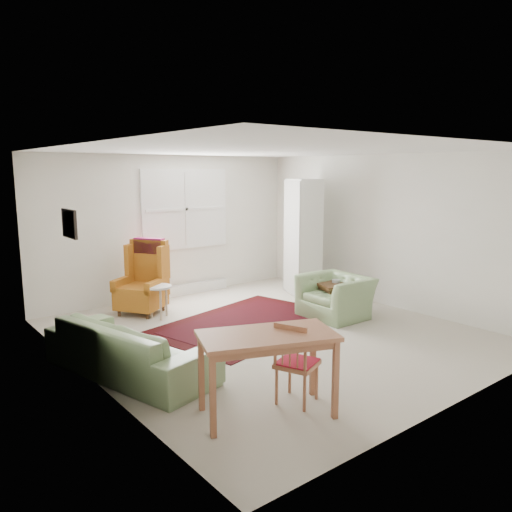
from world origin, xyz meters
TOP-DOWN VIEW (x-y plane):
  - room at (0.02, 0.21)m, footprint 5.04×5.54m
  - rug at (0.04, 0.56)m, footprint 3.11×2.37m
  - sofa at (-2.10, -0.11)m, footprint 1.31×2.22m
  - armchair at (1.31, -0.01)m, footprint 0.88×1.00m
  - wingback_chair at (-0.95, 2.02)m, footprint 0.97×0.96m
  - coffee_table at (1.48, 0.14)m, footprint 0.75×0.75m
  - stool at (-0.85, 1.61)m, footprint 0.45×0.45m
  - cabinet at (1.91, 1.35)m, footprint 0.73×0.94m
  - desk at (-1.51, -1.77)m, footprint 1.37×1.02m
  - desk_chair at (-1.13, -1.76)m, footprint 0.47×0.47m

SIDE VIEW (x-z plane):
  - rug at x=0.04m, z-range 0.00..0.03m
  - coffee_table at x=1.48m, z-range 0.00..0.50m
  - stool at x=-0.85m, z-range 0.00..0.51m
  - armchair at x=1.31m, z-range 0.00..0.77m
  - desk at x=-1.51m, z-range 0.00..0.78m
  - desk_chair at x=-1.13m, z-range 0.00..0.83m
  - sofa at x=-2.10m, z-range 0.00..0.84m
  - wingback_chair at x=-0.95m, z-range 0.00..1.17m
  - cabinet at x=1.91m, z-range 0.00..2.09m
  - room at x=0.02m, z-range 0.00..2.51m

